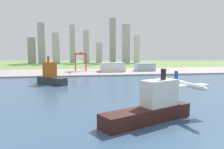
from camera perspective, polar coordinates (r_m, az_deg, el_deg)
ground_plane at (r=292.63m, az=0.18°, el=-3.17°), size 2400.00×2400.00×0.00m
water_bay at (r=234.61m, az=2.57°, el=-5.51°), size 840.00×360.00×0.15m
industrial_pier at (r=479.43m, az=-3.50°, el=0.66°), size 840.00×140.00×2.50m
airplane_landing at (r=171.08m, az=18.47°, el=-2.50°), size 34.47×37.73×12.19m
cargo_ship at (r=156.93m, az=9.93°, el=-7.83°), size 68.97×43.42×34.65m
container_barge at (r=328.18m, az=-14.96°, el=-0.38°), size 44.58×46.28×38.43m
port_crane_red at (r=489.34m, az=-7.83°, el=4.23°), size 24.48×34.27×40.25m
warehouse_main at (r=480.20m, az=0.17°, el=1.90°), size 49.09×41.96×17.80m
warehouse_annex at (r=497.38m, az=8.18°, el=1.89°), size 40.62×28.28×16.10m
distant_skyline at (r=808.46m, az=-6.85°, el=7.08°), size 382.59×61.11×157.15m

